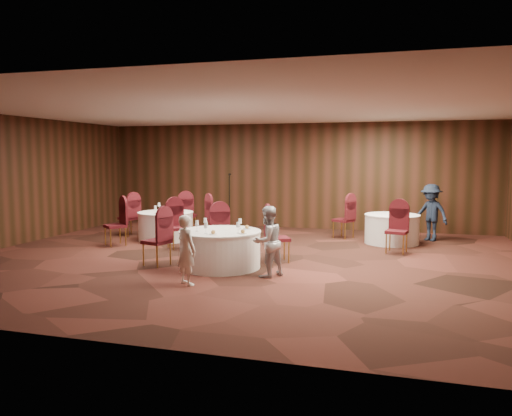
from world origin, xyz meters
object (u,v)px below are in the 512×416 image
(mic_stand, at_px, (229,212))
(woman_a, at_px, (186,250))
(table_main, at_px, (220,249))
(woman_b, at_px, (268,242))
(man_c, at_px, (431,213))
(table_right, at_px, (392,229))
(table_left, at_px, (166,226))

(mic_stand, bearing_deg, woman_a, -77.15)
(table_main, xyz_separation_m, woman_b, (1.10, -0.48, 0.28))
(woman_b, height_order, man_c, man_c)
(table_right, relative_size, mic_stand, 0.81)
(table_right, distance_m, woman_b, 4.78)
(table_left, xyz_separation_m, table_right, (5.76, 1.08, 0.00))
(mic_stand, distance_m, man_c, 5.82)
(woman_a, bearing_deg, table_main, -60.01)
(table_right, bearing_deg, mic_stand, 164.61)
(table_main, distance_m, table_left, 3.70)
(woman_a, bearing_deg, table_left, -25.81)
(table_main, distance_m, mic_stand, 5.35)
(table_left, relative_size, man_c, 0.98)
(table_main, xyz_separation_m, woman_a, (-0.09, -1.42, 0.23))
(table_right, bearing_deg, woman_b, -116.60)
(table_right, bearing_deg, woman_a, -122.55)
(man_c, bearing_deg, woman_a, -90.75)
(mic_stand, relative_size, woman_b, 1.29)
(table_main, relative_size, woman_b, 1.24)
(table_right, distance_m, mic_stand, 5.00)
(table_main, relative_size, man_c, 1.09)
(man_c, bearing_deg, mic_stand, -150.99)
(table_right, xyz_separation_m, man_c, (0.97, 0.69, 0.37))
(table_left, bearing_deg, man_c, 14.75)
(table_right, distance_m, woman_a, 6.18)
(woman_a, bearing_deg, table_right, -88.93)
(mic_stand, height_order, woman_a, mic_stand)
(woman_a, distance_m, woman_b, 1.52)
(woman_a, height_order, man_c, man_c)
(table_right, relative_size, woman_b, 1.04)
(man_c, bearing_deg, table_main, -97.89)
(table_right, height_order, woman_b, woman_b)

